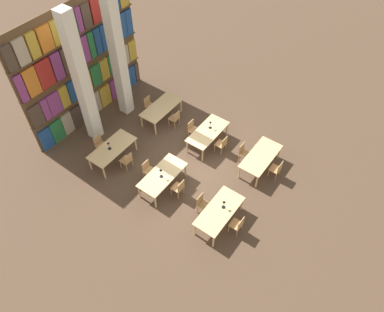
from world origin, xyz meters
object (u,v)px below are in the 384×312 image
object	(u,v)px
chair_0	(238,225)
chair_10	(175,118)
chair_6	(222,144)
reading_table_5	(161,108)
desk_lamp_0	(224,203)
desk_lamp_1	(161,172)
reading_table_1	(261,157)
chair_3	(244,152)
chair_4	(179,188)
reading_table_0	(219,212)
reading_table_2	(162,176)
chair_1	(202,204)
chair_7	(193,129)
chair_2	(277,169)
reading_table_3	(208,133)
chair_8	(127,160)
pillar_center	(118,57)
reading_table_4	(112,149)
chair_5	(148,170)
desk_lamp_2	(210,124)
pillar_left	(82,81)
desk_lamp_3	(109,144)
chair_9	(100,144)
chair_11	(149,105)

from	to	relation	value
chair_0	chair_10	distance (m)	6.06
chair_6	reading_table_5	world-z (taller)	chair_6
desk_lamp_0	desk_lamp_1	world-z (taller)	desk_lamp_1
reading_table_1	chair_3	world-z (taller)	chair_3
chair_4	chair_10	distance (m)	3.94
reading_table_0	reading_table_2	distance (m)	2.70
chair_1	chair_7	world-z (taller)	same
chair_4	chair_2	bearing A→B (deg)	-40.74
chair_1	desk_lamp_0	size ratio (longest dim) A/B	2.23
reading_table_3	chair_7	world-z (taller)	chair_7
chair_8	pillar_center	bearing A→B (deg)	43.17
reading_table_3	chair_7	bearing A→B (deg)	92.35
reading_table_5	pillar_center	bearing A→B (deg)	105.82
reading_table_3	reading_table_4	bearing A→B (deg)	139.28
chair_3	reading_table_1	bearing A→B (deg)	90.46
chair_2	reading_table_0	bearing A→B (deg)	167.51
chair_5	chair_6	world-z (taller)	same
chair_7	desk_lamp_2	distance (m)	0.95
reading_table_2	chair_6	xyz separation A→B (m)	(2.95, -0.86, -0.21)
chair_5	chair_8	xyz separation A→B (m)	(-0.14, 1.04, 0.00)
pillar_center	chair_1	distance (m)	7.19
chair_1	chair_7	bearing A→B (deg)	-138.94
chair_6	chair_7	world-z (taller)	same
chair_2	chair_6	bearing A→B (deg)	93.11
pillar_center	chair_5	bearing A→B (deg)	-125.42
pillar_left	desk_lamp_3	distance (m)	2.70
pillar_left	desk_lamp_0	xyz separation A→B (m)	(-0.34, -7.02, -2.00)
chair_6	chair_4	bearing A→B (deg)	178.09
chair_3	chair_9	distance (m)	6.11
chair_9	chair_10	distance (m)	3.54
chair_0	reading_table_2	distance (m)	3.47
chair_2	chair_7	xyz separation A→B (m)	(-0.14, 4.07, 0.00)
pillar_center	reading_table_4	xyz separation A→B (m)	(-2.65, -1.71, -2.33)
chair_0	desk_lamp_0	world-z (taller)	desk_lamp_0
chair_8	chair_11	size ratio (longest dim) A/B	1.00
chair_4	desk_lamp_1	xyz separation A→B (m)	(-0.13, 0.73, 0.58)
pillar_left	pillar_center	size ratio (longest dim) A/B	1.00
chair_4	reading_table_3	bearing A→B (deg)	12.76
reading_table_1	reading_table_4	world-z (taller)	same
chair_6	chair_11	world-z (taller)	same
pillar_left	reading_table_5	world-z (taller)	pillar_left
chair_0	chair_6	world-z (taller)	same
chair_1	chair_8	world-z (taller)	same
pillar_left	chair_0	xyz separation A→B (m)	(-0.50, -7.75, -2.54)
chair_0	chair_8	world-z (taller)	same
chair_7	reading_table_5	world-z (taller)	chair_7
pillar_left	chair_1	distance (m)	6.73
chair_4	chair_9	distance (m)	4.11
chair_6	chair_9	size ratio (longest dim) A/B	1.00
chair_2	desk_lamp_1	distance (m)	4.68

